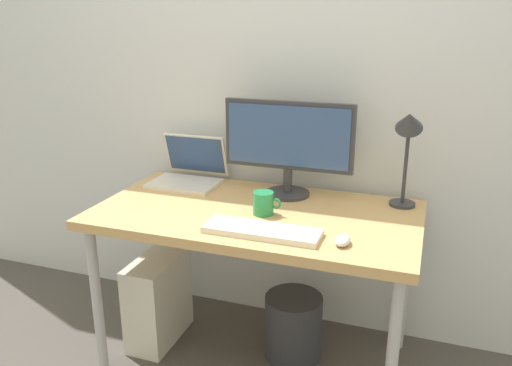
{
  "coord_description": "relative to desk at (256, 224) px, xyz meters",
  "views": [
    {
      "loc": [
        0.67,
        -1.9,
        1.5
      ],
      "look_at": [
        0.0,
        0.0,
        0.84
      ],
      "focal_mm": 36.14,
      "sensor_mm": 36.0,
      "label": 1
    }
  ],
  "objects": [
    {
      "name": "monitor",
      "position": [
        0.07,
        0.23,
        0.31
      ],
      "size": [
        0.58,
        0.2,
        0.43
      ],
      "color": "#333338",
      "rests_on": "desk"
    },
    {
      "name": "keyboard",
      "position": [
        0.1,
        -0.22,
        0.08
      ],
      "size": [
        0.44,
        0.14,
        0.02
      ],
      "primitive_type": "cube",
      "color": "silver",
      "rests_on": "desk"
    },
    {
      "name": "desk",
      "position": [
        0.0,
        0.0,
        0.0
      ],
      "size": [
        1.34,
        0.73,
        0.72
      ],
      "color": "tan",
      "rests_on": "ground_plane"
    },
    {
      "name": "coffee_mug",
      "position": [
        0.04,
        -0.03,
        0.11
      ],
      "size": [
        0.12,
        0.08,
        0.1
      ],
      "color": "#268C4C",
      "rests_on": "desk"
    },
    {
      "name": "back_wall",
      "position": [
        0.0,
        0.42,
        0.64
      ],
      "size": [
        4.4,
        0.04,
        2.6
      ],
      "primitive_type": "cube",
      "color": "silver",
      "rests_on": "ground_plane"
    },
    {
      "name": "computer_tower",
      "position": [
        -0.49,
        -0.01,
        -0.45
      ],
      "size": [
        0.18,
        0.36,
        0.42
      ],
      "primitive_type": "cube",
      "color": "silver",
      "rests_on": "ground_plane"
    },
    {
      "name": "wastebasket",
      "position": [
        0.15,
        0.07,
        -0.51
      ],
      "size": [
        0.26,
        0.26,
        0.3
      ],
      "primitive_type": "cylinder",
      "color": "#333338",
      "rests_on": "ground_plane"
    },
    {
      "name": "desk_lamp",
      "position": [
        0.57,
        0.23,
        0.37
      ],
      "size": [
        0.11,
        0.16,
        0.44
      ],
      "color": "#333338",
      "rests_on": "desk"
    },
    {
      "name": "laptop",
      "position": [
        -0.43,
        0.25,
        0.12
      ],
      "size": [
        0.32,
        0.28,
        0.22
      ],
      "color": "silver",
      "rests_on": "desk"
    },
    {
      "name": "ground_plane",
      "position": [
        0.0,
        0.0,
        -0.66
      ],
      "size": [
        6.0,
        6.0,
        0.0
      ],
      "primitive_type": "plane",
      "color": "#4C4742"
    },
    {
      "name": "mouse",
      "position": [
        0.4,
        -0.22,
        0.08
      ],
      "size": [
        0.06,
        0.09,
        0.03
      ],
      "primitive_type": "ellipsoid",
      "color": "silver",
      "rests_on": "desk"
    }
  ]
}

